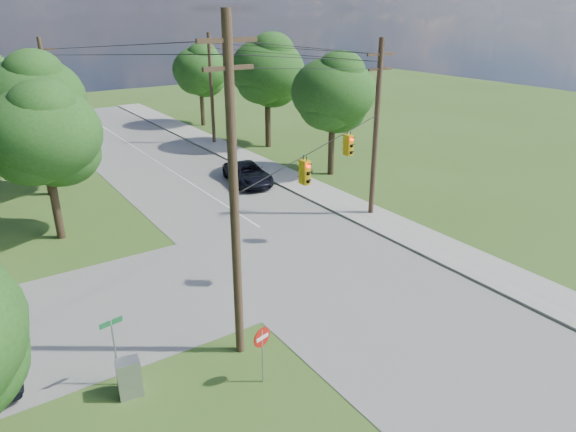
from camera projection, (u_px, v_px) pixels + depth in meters
ground at (342, 317)px, 21.43m from camera, size 140.00×140.00×0.00m
main_road at (310, 260)px, 26.30m from camera, size 10.00×100.00×0.03m
sidewalk_east at (403, 230)px, 29.74m from camera, size 2.60×100.00×0.12m
pole_sw at (234, 195)px, 17.02m from camera, size 2.00×0.32×12.00m
pole_ne at (376, 128)px, 30.12m from camera, size 2.00×0.32×10.50m
pole_north_e at (211, 88)px, 47.18m from camera, size 2.00×0.32×10.00m
pole_north_w at (50, 103)px, 40.02m from camera, size 2.00×0.32×10.00m
power_lines at (234, 65)px, 27.65m from camera, size 13.93×29.62×4.93m
traffic_signals at (328, 157)px, 24.09m from camera, size 4.91×3.27×1.05m
tree_w_near at (43, 134)px, 26.62m from camera, size 6.00×6.00×8.40m
tree_w_mid at (34, 98)px, 33.05m from camera, size 6.40×6.40×9.22m
tree_e_near at (333, 92)px, 37.58m from camera, size 6.20×6.20×8.81m
tree_e_mid at (267, 70)px, 45.29m from camera, size 6.60×6.60×9.64m
tree_e_far at (200, 70)px, 54.39m from camera, size 5.80×5.80×8.32m
car_main_north at (248, 174)px, 37.46m from camera, size 3.31×5.67×1.48m
control_cabinet at (129, 378)px, 16.88m from camera, size 0.83×0.66×1.37m
do_not_enter_sign at (262, 343)px, 17.12m from camera, size 0.72×0.21×2.20m
street_name_sign at (114, 344)px, 16.95m from camera, size 0.78×0.17×2.61m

